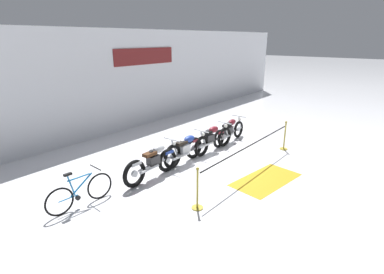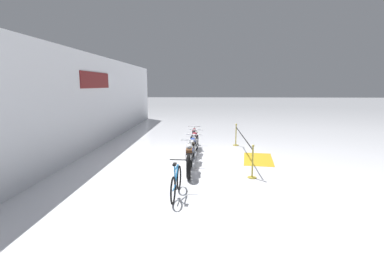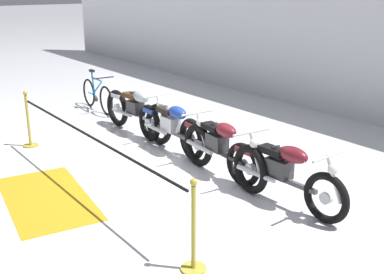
% 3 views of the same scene
% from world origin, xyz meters
% --- Properties ---
extents(ground_plane, '(120.00, 120.00, 0.00)m').
position_xyz_m(ground_plane, '(0.00, 0.00, 0.00)').
color(ground_plane, silver).
extents(back_wall, '(28.00, 0.29, 4.20)m').
position_xyz_m(back_wall, '(0.01, 5.12, 2.10)').
color(back_wall, white).
rests_on(back_wall, ground).
extents(motorcycle_silver_0, '(2.33, 0.62, 0.97)m').
position_xyz_m(motorcycle_silver_0, '(-1.96, 0.57, 0.48)').
color(motorcycle_silver_0, black).
rests_on(motorcycle_silver_0, ground).
extents(motorcycle_blue_1, '(2.33, 0.62, 0.94)m').
position_xyz_m(motorcycle_blue_1, '(-0.65, 0.53, 0.46)').
color(motorcycle_blue_1, black).
rests_on(motorcycle_blue_1, ground).
extents(motorcycle_maroon_2, '(2.35, 0.62, 0.94)m').
position_xyz_m(motorcycle_maroon_2, '(0.67, 0.52, 0.47)').
color(motorcycle_maroon_2, black).
rests_on(motorcycle_maroon_2, ground).
extents(motorcycle_maroon_3, '(2.16, 0.62, 0.92)m').
position_xyz_m(motorcycle_maroon_3, '(1.97, 0.55, 0.46)').
color(motorcycle_maroon_3, black).
rests_on(motorcycle_maroon_3, ground).
extents(bicycle, '(1.70, 0.48, 0.94)m').
position_xyz_m(bicycle, '(-4.19, 0.79, 0.37)').
color(bicycle, black).
rests_on(bicycle, ground).
extents(stanchion_far_left, '(5.12, 0.28, 1.05)m').
position_xyz_m(stanchion_far_left, '(-1.08, -1.41, 0.65)').
color(stanchion_far_left, gold).
rests_on(stanchion_far_left, ground).
extents(stanchion_mid_left, '(0.28, 0.28, 1.05)m').
position_xyz_m(stanchion_mid_left, '(2.56, -1.41, 0.36)').
color(stanchion_mid_left, gold).
rests_on(stanchion_mid_left, ground).
extents(floor_banner, '(2.28, 1.37, 0.01)m').
position_xyz_m(floor_banner, '(-0.12, -2.01, 0.00)').
color(floor_banner, '#B78E19').
rests_on(floor_banner, ground).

